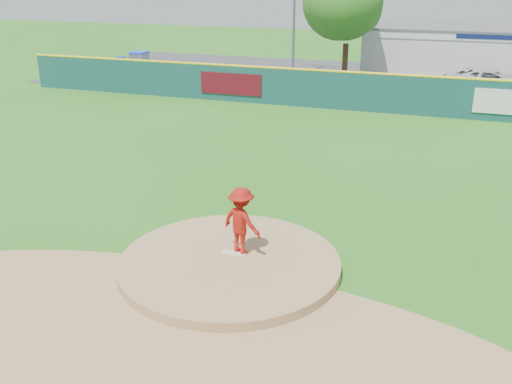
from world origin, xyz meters
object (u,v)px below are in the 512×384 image
(pool_building_grp, at_px, (477,50))
(pitcher, at_px, (241,221))
(playground_slide, at_px, (139,64))
(deciduous_tree, at_px, (348,11))
(van, at_px, (490,80))

(pool_building_grp, bearing_deg, pitcher, -100.48)
(playground_slide, relative_size, deciduous_tree, 0.41)
(van, xyz_separation_m, deciduous_tree, (-8.77, -0.51, 3.81))
(pitcher, relative_size, van, 0.33)
(pitcher, bearing_deg, pool_building_grp, -79.45)
(playground_slide, bearing_deg, deciduous_tree, 5.25)
(pitcher, height_order, playground_slide, pitcher)
(pitcher, bearing_deg, playground_slide, -33.89)
(pitcher, relative_size, deciduous_tree, 0.24)
(van, distance_m, playground_slide, 23.02)
(van, height_order, pool_building_grp, pool_building_grp)
(deciduous_tree, bearing_deg, playground_slide, -174.75)
(pool_building_grp, height_order, deciduous_tree, deciduous_tree)
(pitcher, distance_m, deciduous_tree, 24.90)
(playground_slide, bearing_deg, pitcher, -54.92)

